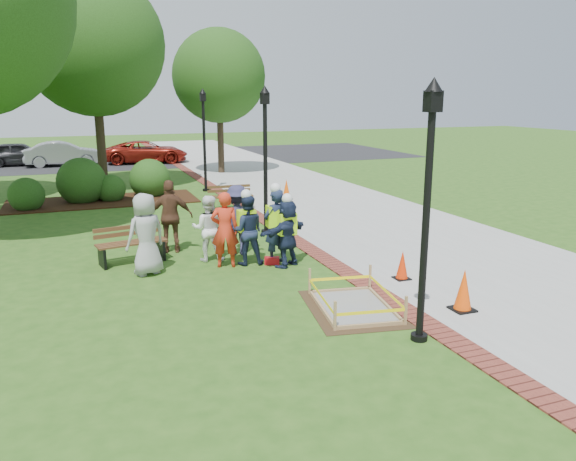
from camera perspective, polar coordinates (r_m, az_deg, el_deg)
name	(u,v)px	position (r m, az deg, el deg)	size (l,w,h in m)	color
ground	(286,292)	(11.77, -0.19, -6.23)	(100.00, 100.00, 0.00)	#285116
sidewalk	(315,197)	(22.57, 2.72, 3.43)	(6.00, 60.00, 0.02)	#9E9E99
brick_edging	(236,202)	(21.50, -5.26, 2.89)	(0.50, 60.00, 0.03)	maroon
mulch_bed	(103,201)	(22.72, -18.28, 2.85)	(7.00, 3.00, 0.05)	#381E0F
parking_lot	(139,158)	(37.77, -14.94, 7.10)	(36.00, 12.00, 0.01)	black
wet_concrete_pad	(354,297)	(10.87, 6.73, -6.72)	(2.06, 2.55, 0.55)	#47331E
bench_near	(132,251)	(14.19, -15.57, -2.06)	(1.73, 0.86, 0.89)	brown
bench_far	(231,202)	(20.19, -5.83, 2.91)	(1.58, 0.59, 0.84)	brown
cone_front	(464,291)	(11.12, 17.40, -5.90)	(0.42, 0.42, 0.83)	black
cone_back	(402,266)	(12.66, 11.53, -3.54)	(0.34, 0.34, 0.66)	black
cone_far	(286,190)	(22.00, -0.16, 4.16)	(0.40, 0.40, 0.79)	black
toolbox	(272,261)	(13.59, -1.64, -3.09)	(0.35, 0.20, 0.18)	#AB0D14
lamp_near	(427,194)	(9.11, 13.99, 3.63)	(0.28, 0.28, 4.26)	black
lamp_mid	(265,149)	(16.27, -2.33, 8.26)	(0.28, 0.28, 4.26)	black
lamp_far	(204,132)	(23.96, -8.53, 9.84)	(0.28, 0.28, 4.26)	black
tree_back	(93,45)	(25.48, -19.17, 17.39)	(5.81, 5.81, 8.91)	#3D2D1E
tree_right	(219,76)	(29.69, -7.04, 15.31)	(4.72, 4.72, 7.29)	#3D2D1E
shrub_a	(28,210)	(22.09, -24.90, 1.92)	(1.25, 1.25, 1.25)	#1F4012
shrub_b	(83,202)	(22.91, -20.08, 2.74)	(1.83, 1.83, 1.83)	#1F4012
shrub_c	(112,201)	(22.76, -17.46, 2.88)	(1.12, 1.12, 1.12)	#1F4012
shrub_d	(151,196)	(23.48, -13.76, 3.43)	(1.63, 1.63, 1.63)	#1F4012
shrub_e	(93,198)	(23.77, -19.22, 3.18)	(1.06, 1.06, 1.06)	#1F4012
casual_person_a	(146,234)	(13.04, -14.25, -0.38)	(0.70, 0.58, 1.87)	#9E9E9E
casual_person_b	(225,230)	(13.28, -6.43, 0.06)	(0.65, 0.51, 1.80)	red
casual_person_c	(208,228)	(13.85, -8.12, 0.20)	(0.60, 0.48, 1.63)	white
casual_person_d	(171,217)	(14.74, -11.81, 1.38)	(0.67, 0.51, 1.89)	brown
casual_person_e	(237,220)	(14.32, -5.17, 1.05)	(0.63, 0.48, 1.79)	#2E2D50
hivis_worker_a	(287,230)	(13.26, -0.09, 0.03)	(0.61, 0.54, 1.76)	#182740
hivis_worker_b	(276,224)	(13.49, -1.27, 0.66)	(0.67, 0.54, 1.97)	#1A2145
hivis_worker_c	(247,227)	(13.43, -4.22, 0.31)	(0.59, 0.44, 1.83)	#161B3B
parked_car_a	(21,166)	(36.24, -25.50, 5.97)	(4.57, 1.99, 1.49)	#2A2A2C
parked_car_b	(65,166)	(35.08, -21.75, 6.11)	(4.67, 2.03, 1.52)	#96959A
parked_car_c	(147,163)	(35.08, -14.09, 6.67)	(4.45, 1.93, 1.45)	#9E1F14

